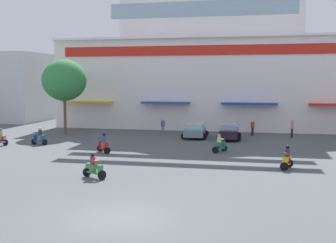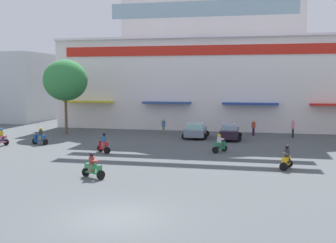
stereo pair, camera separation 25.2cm
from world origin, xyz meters
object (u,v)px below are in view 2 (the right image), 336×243
(scooter_rider_4, at_px, (104,144))
(scooter_rider_5, at_px, (286,160))
(pedestrian_2, at_px, (254,127))
(parked_car_0, at_px, (196,130))
(pedestrian_1, at_px, (164,126))
(scooter_rider_1, at_px, (1,139))
(pedestrian_0, at_px, (293,127))
(plaza_tree_0, at_px, (65,80))
(parked_car_1, at_px, (230,132))
(scooter_rider_7, at_px, (220,145))
(scooter_rider_2, at_px, (93,168))
(scooter_rider_6, at_px, (40,137))

(scooter_rider_4, xyz_separation_m, scooter_rider_5, (13.50, -3.33, -0.03))
(scooter_rider_4, distance_m, pedestrian_2, 16.86)
(parked_car_0, relative_size, pedestrian_1, 2.39)
(scooter_rider_1, xyz_separation_m, pedestrian_0, (24.63, 10.63, 0.37))
(plaza_tree_0, relative_size, pedestrian_0, 4.38)
(parked_car_0, bearing_deg, scooter_rider_1, -150.80)
(pedestrian_0, xyz_separation_m, pedestrian_1, (-12.79, -0.34, -0.07))
(pedestrian_0, height_order, pedestrian_2, pedestrian_0)
(parked_car_0, relative_size, scooter_rider_5, 2.64)
(parked_car_1, relative_size, scooter_rider_7, 2.66)
(parked_car_0, xyz_separation_m, scooter_rider_7, (3.05, -7.77, -0.12))
(parked_car_1, relative_size, scooter_rider_4, 2.61)
(scooter_rider_1, height_order, scooter_rider_2, scooter_rider_1)
(scooter_rider_2, bearing_deg, scooter_rider_6, 130.67)
(parked_car_0, xyz_separation_m, scooter_rider_1, (-15.43, -8.63, -0.08))
(pedestrian_1, height_order, pedestrian_2, pedestrian_1)
(parked_car_1, xyz_separation_m, pedestrian_2, (2.13, 3.40, 0.14))
(parked_car_0, distance_m, scooter_rider_5, 15.26)
(scooter_rider_4, distance_m, scooter_rider_6, 7.39)
(pedestrian_2, bearing_deg, pedestrian_0, -12.55)
(parked_car_0, height_order, scooter_rider_7, scooter_rider_7)
(scooter_rider_4, relative_size, pedestrian_1, 0.93)
(parked_car_0, bearing_deg, pedestrian_1, 155.06)
(plaza_tree_0, relative_size, parked_car_0, 1.91)
(parked_car_0, distance_m, pedestrian_2, 6.13)
(scooter_rider_4, bearing_deg, plaza_tree_0, 128.63)
(scooter_rider_5, relative_size, pedestrian_1, 0.91)
(scooter_rider_1, bearing_deg, pedestrian_0, 23.35)
(scooter_rider_7, distance_m, pedestrian_0, 11.55)
(scooter_rider_7, bearing_deg, scooter_rider_1, -177.33)
(scooter_rider_6, bearing_deg, scooter_rider_7, -2.40)
(parked_car_1, xyz_separation_m, scooter_rider_1, (-18.73, -8.08, -0.11))
(parked_car_1, bearing_deg, scooter_rider_6, -157.59)
(scooter_rider_5, bearing_deg, scooter_rider_2, -156.13)
(scooter_rider_7, bearing_deg, scooter_rider_2, -121.58)
(scooter_rider_1, bearing_deg, scooter_rider_4, -6.85)
(scooter_rider_4, distance_m, scooter_rider_7, 9.00)
(scooter_rider_6, xyz_separation_m, pedestrian_2, (18.04, 9.95, 0.26))
(scooter_rider_2, relative_size, scooter_rider_5, 1.00)
(parked_car_1, distance_m, scooter_rider_5, 13.35)
(parked_car_1, relative_size, pedestrian_1, 2.42)
(scooter_rider_2, height_order, scooter_rider_4, scooter_rider_4)
(scooter_rider_5, bearing_deg, parked_car_1, 109.61)
(plaza_tree_0, height_order, scooter_rider_6, plaza_tree_0)
(scooter_rider_1, bearing_deg, pedestrian_1, 41.02)
(scooter_rider_4, xyz_separation_m, scooter_rider_7, (8.77, 2.03, -0.04))
(parked_car_1, distance_m, scooter_rider_2, 18.64)
(scooter_rider_4, bearing_deg, pedestrian_1, 79.48)
(plaza_tree_0, distance_m, pedestrian_1, 11.11)
(scooter_rider_7, bearing_deg, scooter_rider_6, 177.60)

